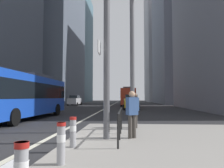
{
  "coord_description": "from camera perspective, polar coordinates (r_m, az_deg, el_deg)",
  "views": [
    {
      "loc": [
        3.05,
        -7.83,
        1.61
      ],
      "look_at": [
        0.13,
        34.75,
        4.23
      ],
      "focal_mm": 34.43,
      "sensor_mm": 36.0,
      "label": 1
    }
  ],
  "objects": [
    {
      "name": "pedestrian_waiting",
      "position": [
        10.38,
        6.08,
        -6.46
      ],
      "size": [
        0.41,
        0.45,
        1.66
      ],
      "color": "#423D38",
      "rests_on": "median_island"
    },
    {
      "name": "lane_centre_line",
      "position": [
        37.99,
        -0.69,
        -5.94
      ],
      "size": [
        0.2,
        80.0,
        0.01
      ],
      "primitive_type": "cube",
      "color": "beige",
      "rests_on": "ground"
    },
    {
      "name": "office_tower_right_far",
      "position": [
        85.88,
        13.45,
        12.81
      ],
      "size": [
        12.95,
        19.35,
        51.23
      ],
      "primitive_type": "cube",
      "color": "#9E9EA3",
      "rests_on": "ground"
    },
    {
      "name": "office_tower_left_mid",
      "position": [
        58.9,
        -16.16,
        18.87
      ],
      "size": [
        13.54,
        21.69,
        47.8
      ],
      "primitive_type": "cube",
      "color": "slate",
      "rests_on": "ground"
    },
    {
      "name": "city_bus_red_receding",
      "position": [
        40.35,
        4.35,
        -3.18
      ],
      "size": [
        2.78,
        11.65,
        3.4
      ],
      "color": "red",
      "rests_on": "ground"
    },
    {
      "name": "ground_plane",
      "position": [
        28.04,
        -2.35,
        -6.8
      ],
      "size": [
        160.0,
        160.0,
        0.0
      ],
      "primitive_type": "plane",
      "color": "#28282B"
    },
    {
      "name": "car_receding_far",
      "position": [
        57.29,
        3.44,
        -4.13
      ],
      "size": [
        2.21,
        4.6,
        1.94
      ],
      "color": "maroon",
      "rests_on": "ground"
    },
    {
      "name": "traffic_signal_gantry",
      "position": [
        8.44,
        -15.98,
        13.92
      ],
      "size": [
        6.2,
        0.65,
        6.0
      ],
      "color": "#515156",
      "rests_on": "median_island"
    },
    {
      "name": "car_oncoming_mid",
      "position": [
        42.48,
        -9.88,
        -4.3
      ],
      "size": [
        2.16,
        4.4,
        1.94
      ],
      "color": "silver",
      "rests_on": "ground"
    },
    {
      "name": "city_bus_blue_oncoming",
      "position": [
        16.88,
        -22.13,
        -2.48
      ],
      "size": [
        2.8,
        11.08,
        3.4
      ],
      "color": "blue",
      "rests_on": "ground"
    },
    {
      "name": "pedestrian_railing",
      "position": [
        8.05,
        2.14,
        -8.83
      ],
      "size": [
        0.06,
        3.78,
        0.98
      ],
      "color": "black",
      "rests_on": "median_island"
    },
    {
      "name": "bollard_right",
      "position": [
        6.52,
        -10.32,
        -12.01
      ],
      "size": [
        0.2,
        0.2,
        0.88
      ],
      "color": "#99999E",
      "rests_on": "median_island"
    },
    {
      "name": "car_receding_near",
      "position": [
        27.92,
        5.05,
        -4.77
      ],
      "size": [
        2.15,
        4.1,
        1.94
      ],
      "color": "gold",
      "rests_on": "ground"
    },
    {
      "name": "office_tower_right_mid",
      "position": [
        59.59,
        17.66,
        11.03
      ],
      "size": [
        11.96,
        21.54,
        32.81
      ],
      "primitive_type": "cube",
      "color": "slate",
      "rests_on": "ground"
    },
    {
      "name": "bollard_left",
      "position": [
        4.95,
        -13.36,
        -14.5
      ],
      "size": [
        0.2,
        0.2,
        0.91
      ],
      "color": "#99999E",
      "rests_on": "median_island"
    },
    {
      "name": "street_lamp_post",
      "position": [
        10.55,
        5.32,
        16.89
      ],
      "size": [
        5.5,
        0.32,
        8.0
      ],
      "color": "#56565B",
      "rests_on": "median_island"
    },
    {
      "name": "office_tower_left_far",
      "position": [
        79.87,
        -10.13,
        9.56
      ],
      "size": [
        10.62,
        21.74,
        39.21
      ],
      "primitive_type": "cube",
      "color": "slate",
      "rests_on": "ground"
    },
    {
      "name": "median_island",
      "position": [
        7.42,
        23.99,
        -15.13
      ],
      "size": [
        9.0,
        10.0,
        0.15
      ],
      "primitive_type": "cube",
      "color": "gray",
      "rests_on": "ground"
    },
    {
      "name": "pedestrian_walking",
      "position": [
        7.78,
        5.33,
        -7.38
      ],
      "size": [
        0.45,
        0.4,
        1.68
      ],
      "color": "#423D38",
      "rests_on": "median_island"
    }
  ]
}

